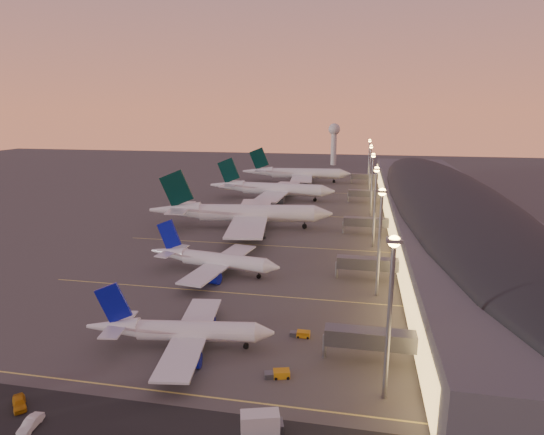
{
  "coord_description": "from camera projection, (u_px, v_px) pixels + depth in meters",
  "views": [
    {
      "loc": [
        30.75,
        -103.51,
        43.11
      ],
      "look_at": [
        2.0,
        45.0,
        7.0
      ],
      "focal_mm": 30.0,
      "sensor_mm": 36.0,
      "label": 1
    }
  ],
  "objects": [
    {
      "name": "lane_markings",
      "position": [
        263.0,
        241.0,
        152.74
      ],
      "size": [
        90.0,
        180.36,
        0.0
      ],
      "color": "#D8C659",
      "rests_on": "ground"
    },
    {
      "name": "terminal_building",
      "position": [
        442.0,
        203.0,
        170.28
      ],
      "size": [
        56.35,
        255.0,
        17.46
      ],
      "color": "#4C4D52",
      "rests_on": "ground"
    },
    {
      "name": "baggage_tug_b",
      "position": [
        301.0,
        334.0,
        88.31
      ],
      "size": [
        3.89,
        1.78,
        1.15
      ],
      "rotation": [
        0.0,
        0.0,
        -0.01
      ],
      "color": "#C68310",
      "rests_on": "ground"
    },
    {
      "name": "light_masts",
      "position": [
        374.0,
        181.0,
        165.88
      ],
      "size": [
        2.2,
        217.2,
        25.9
      ],
      "color": "gray",
      "rests_on": "ground"
    },
    {
      "name": "airliner_narrow_south",
      "position": [
        180.0,
        331.0,
        83.83
      ],
      "size": [
        35.11,
        31.63,
        12.54
      ],
      "rotation": [
        0.0,
        0.0,
        0.14
      ],
      "color": "silver",
      "rests_on": "ground"
    },
    {
      "name": "catering_truck_a",
      "position": [
        262.0,
        424.0,
        61.56
      ],
      "size": [
        6.17,
        3.73,
        3.25
      ],
      "rotation": [
        0.0,
        0.0,
        0.28
      ],
      "color": "silver",
      "rests_on": "ground"
    },
    {
      "name": "service_van_b",
      "position": [
        19.0,
        403.0,
        67.23
      ],
      "size": [
        4.36,
        4.49,
        1.52
      ],
      "primitive_type": "imported",
      "rotation": [
        0.0,
        0.0,
        0.75
      ],
      "color": "#C68310",
      "rests_on": "ground"
    },
    {
      "name": "airliner_wide_far",
      "position": [
        296.0,
        173.0,
        274.36
      ],
      "size": [
        65.37,
        59.8,
        20.9
      ],
      "rotation": [
        0.0,
        0.0,
        0.09
      ],
      "color": "silver",
      "rests_on": "ground"
    },
    {
      "name": "airliner_wide_near",
      "position": [
        241.0,
        213.0,
        168.17
      ],
      "size": [
        68.08,
        62.64,
        21.8
      ],
      "rotation": [
        0.0,
        0.0,
        0.15
      ],
      "color": "silver",
      "rests_on": "ground"
    },
    {
      "name": "airliner_wide_mid",
      "position": [
        271.0,
        189.0,
        221.88
      ],
      "size": [
        62.66,
        57.09,
        20.06
      ],
      "rotation": [
        0.0,
        0.0,
        -0.05
      ],
      "color": "silver",
      "rests_on": "ground"
    },
    {
      "name": "baggage_tug_a",
      "position": [
        278.0,
        374.0,
        74.9
      ],
      "size": [
        4.4,
        2.68,
        1.23
      ],
      "rotation": [
        0.0,
        0.0,
        0.27
      ],
      "color": "#C68310",
      "rests_on": "ground"
    },
    {
      "name": "airliner_narrow_north",
      "position": [
        213.0,
        260.0,
        122.46
      ],
      "size": [
        38.42,
        34.67,
        13.73
      ],
      "rotation": [
        0.0,
        0.0,
        -0.16
      ],
      "color": "silver",
      "rests_on": "ground"
    },
    {
      "name": "radar_tower",
      "position": [
        334.0,
        137.0,
        355.9
      ],
      "size": [
        9.0,
        9.0,
        32.5
      ],
      "color": "silver",
      "rests_on": "ground"
    },
    {
      "name": "ground",
      "position": [
        230.0,
        285.0,
        114.54
      ],
      "size": [
        700.0,
        700.0,
        0.0
      ],
      "primitive_type": "plane",
      "color": "#403E3B"
    },
    {
      "name": "service_van_c",
      "position": [
        31.0,
        424.0,
        62.82
      ],
      "size": [
        1.92,
        4.55,
        1.46
      ],
      "primitive_type": "imported",
      "rotation": [
        0.0,
        0.0,
        0.09
      ],
      "color": "silver",
      "rests_on": "ground"
    }
  ]
}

